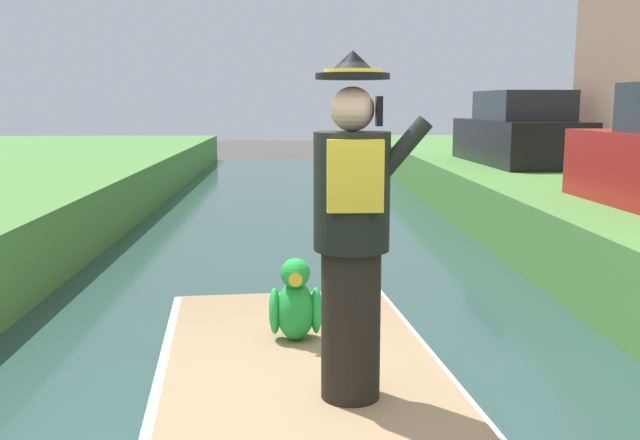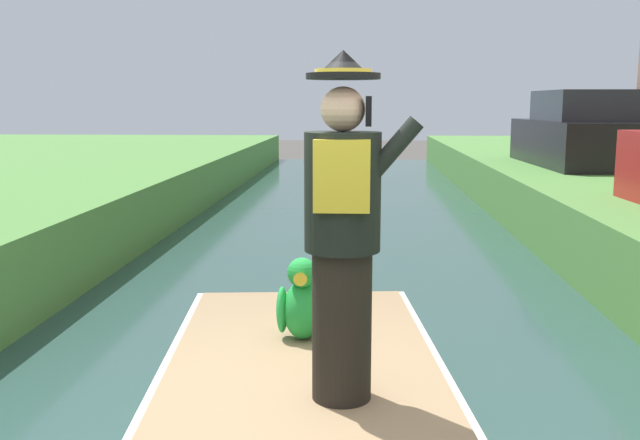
{
  "view_description": "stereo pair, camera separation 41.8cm",
  "coord_description": "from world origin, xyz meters",
  "px_view_note": "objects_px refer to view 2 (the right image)",
  "views": [
    {
      "loc": [
        -0.1,
        -3.61,
        2.3
      ],
      "look_at": [
        0.08,
        0.52,
        1.61
      ],
      "focal_mm": 39.66,
      "sensor_mm": 36.0,
      "label": 1
    },
    {
      "loc": [
        0.32,
        -3.61,
        2.3
      ],
      "look_at": [
        0.08,
        0.52,
        1.61
      ],
      "focal_mm": 39.66,
      "sensor_mm": 36.0,
      "label": 2
    }
  ],
  "objects_px": {
    "parrot_plush": "(303,304)",
    "person_pirate": "(343,231)",
    "parked_car_dark": "(578,134)",
    "boat": "(304,430)"
  },
  "relations": [
    {
      "from": "boat",
      "to": "person_pirate",
      "type": "bearing_deg",
      "value": -45.04
    },
    {
      "from": "parrot_plush",
      "to": "person_pirate",
      "type": "bearing_deg",
      "value": -72.96
    },
    {
      "from": "person_pirate",
      "to": "parked_car_dark",
      "type": "bearing_deg",
      "value": 64.62
    },
    {
      "from": "parrot_plush",
      "to": "parked_car_dark",
      "type": "xyz_separation_m",
      "value": [
        4.77,
        10.04,
        0.71
      ]
    },
    {
      "from": "boat",
      "to": "parked_car_dark",
      "type": "xyz_separation_m",
      "value": [
        4.7,
        10.77,
        1.26
      ]
    },
    {
      "from": "parrot_plush",
      "to": "parked_car_dark",
      "type": "bearing_deg",
      "value": 64.61
    },
    {
      "from": "person_pirate",
      "to": "parrot_plush",
      "type": "height_order",
      "value": "person_pirate"
    },
    {
      "from": "boat",
      "to": "person_pirate",
      "type": "distance_m",
      "value": 1.28
    },
    {
      "from": "boat",
      "to": "parked_car_dark",
      "type": "relative_size",
      "value": 1.07
    },
    {
      "from": "person_pirate",
      "to": "parrot_plush",
      "type": "relative_size",
      "value": 3.25
    }
  ]
}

